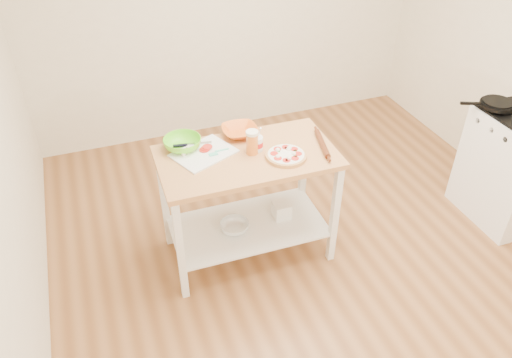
{
  "coord_description": "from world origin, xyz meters",
  "views": [
    {
      "loc": [
        -1.43,
        -2.4,
        2.79
      ],
      "look_at": [
        -0.46,
        0.23,
        0.74
      ],
      "focal_mm": 35.0,
      "sensor_mm": 36.0,
      "label": 1
    }
  ],
  "objects": [
    {
      "name": "spatula",
      "position": [
        -0.68,
        0.38,
        0.92
      ],
      "size": [
        0.15,
        0.05,
        0.01
      ],
      "rotation": [
        0.0,
        0.0,
        0.04
      ],
      "color": "#59DAB7",
      "rests_on": "cutting_board"
    },
    {
      "name": "beer_pint",
      "position": [
        -0.46,
        0.31,
        0.99
      ],
      "size": [
        0.09,
        0.09,
        0.17
      ],
      "color": "orange",
      "rests_on": "prep_island"
    },
    {
      "name": "orange_bowl",
      "position": [
        -0.46,
        0.57,
        0.93
      ],
      "size": [
        0.27,
        0.27,
        0.06
      ],
      "primitive_type": "imported",
      "rotation": [
        0.0,
        0.0,
        -0.05
      ],
      "color": "orange",
      "rests_on": "prep_island"
    },
    {
      "name": "skillet",
      "position": [
        1.51,
        0.2,
        0.98
      ],
      "size": [
        0.39,
        0.26,
        0.03
      ],
      "rotation": [
        0.0,
        0.0,
        -0.41
      ],
      "color": "black",
      "rests_on": "gas_stove"
    },
    {
      "name": "pizza",
      "position": [
        -0.26,
        0.19,
        0.92
      ],
      "size": [
        0.28,
        0.28,
        0.05
      ],
      "rotation": [
        0.0,
        0.0,
        0.16
      ],
      "color": "tan",
      "rests_on": "prep_island"
    },
    {
      "name": "cutting_board",
      "position": [
        -0.78,
        0.42,
        0.91
      ],
      "size": [
        0.49,
        0.43,
        0.04
      ],
      "rotation": [
        0.0,
        0.0,
        0.41
      ],
      "color": "white",
      "rests_on": "prep_island"
    },
    {
      "name": "shelf_glass_bowl",
      "position": [
        -0.61,
        0.28,
        0.29
      ],
      "size": [
        0.29,
        0.29,
        0.07
      ],
      "primitive_type": "imported",
      "rotation": [
        0.0,
        0.0,
        -0.4
      ],
      "color": "silver",
      "rests_on": "prep_island"
    },
    {
      "name": "shelf_bin",
      "position": [
        -0.22,
        0.31,
        0.32
      ],
      "size": [
        0.13,
        0.13,
        0.13
      ],
      "primitive_type": "cube",
      "rotation": [
        0.0,
        0.0,
        -0.02
      ],
      "color": "white",
      "rests_on": "prep_island"
    },
    {
      "name": "room_shell",
      "position": [
        0.0,
        0.0,
        1.35
      ],
      "size": [
        4.04,
        4.54,
        2.74
      ],
      "color": "#986238",
      "rests_on": "ground"
    },
    {
      "name": "rolling_pin",
      "position": [
        0.04,
        0.23,
        0.92
      ],
      "size": [
        0.12,
        0.34,
        0.04
      ],
      "primitive_type": "cylinder",
      "rotation": [
        1.57,
        0.0,
        -0.23
      ],
      "color": "#612C16",
      "rests_on": "prep_island"
    },
    {
      "name": "prep_island",
      "position": [
        -0.5,
        0.3,
        0.65
      ],
      "size": [
        1.24,
        0.7,
        0.9
      ],
      "rotation": [
        0.0,
        0.0,
        -0.02
      ],
      "color": "tan",
      "rests_on": "ground"
    },
    {
      "name": "knife",
      "position": [
        -0.86,
        0.55,
        0.92
      ],
      "size": [
        0.27,
        0.06,
        0.01
      ],
      "rotation": [
        0.0,
        0.0,
        -0.17
      ],
      "color": "silver",
      "rests_on": "cutting_board"
    },
    {
      "name": "yogurt_tub",
      "position": [
        -0.42,
        0.34,
        0.95
      ],
      "size": [
        0.09,
        0.09,
        0.19
      ],
      "color": "white",
      "rests_on": "prep_island"
    },
    {
      "name": "green_bowl",
      "position": [
        -0.89,
        0.53,
        0.94
      ],
      "size": [
        0.32,
        0.32,
        0.08
      ],
      "primitive_type": "imported",
      "rotation": [
        0.0,
        0.0,
        0.27
      ],
      "color": "#6DE425",
      "rests_on": "prep_island"
    }
  ]
}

